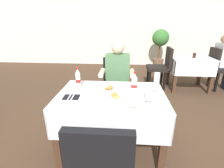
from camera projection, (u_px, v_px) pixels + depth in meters
The scene contains 20 objects.
ground_plane at pixel (114, 144), 2.18m from camera, with size 11.00×11.00×0.00m, color #473323.
back_wall at pixel (122, 22), 5.72m from camera, with size 11.00×0.12×2.98m, color silver.
main_dining_table at pixel (111, 107), 1.92m from camera, with size 1.21×0.82×0.76m.
chair_far_diner_seat at pixel (115, 85), 2.68m from camera, with size 0.44×0.50×0.97m.
chair_near_camera_side at pixel (103, 165), 1.19m from camera, with size 0.44×0.50×0.97m.
seated_diner_far at pixel (117, 78), 2.52m from camera, with size 0.50×0.46×1.26m.
plate_near_camera at pixel (116, 97), 1.74m from camera, with size 0.22×0.22×0.07m.
plate_far_diner at pixel (109, 88), 1.97m from camera, with size 0.25×0.25×0.06m.
beer_glass_left at pixel (149, 93), 1.61m from camera, with size 0.07×0.07×0.21m.
beer_glass_middle at pixel (156, 83), 1.86m from camera, with size 0.07×0.07×0.23m.
beer_glass_right at pixel (134, 99), 1.50m from camera, with size 0.07×0.07×0.20m.
cola_bottle_primary at pixel (134, 83), 1.87m from camera, with size 0.07×0.07×0.24m.
cola_bottle_secondary at pixel (78, 79), 2.01m from camera, with size 0.06×0.06×0.25m.
napkin_cutlery_set at pixel (71, 97), 1.77m from camera, with size 0.18×0.19×0.01m.
background_dining_table at pixel (190, 66), 3.80m from camera, with size 0.90×0.72×0.76m.
background_chair_left at pixel (161, 65), 3.85m from camera, with size 0.50×0.44×0.97m.
background_chair_right at pixel (219, 67), 3.76m from camera, with size 0.50×0.44×0.97m.
background_patron at pixel (223, 60), 3.70m from camera, with size 0.46×0.50×1.26m.
background_table_tumbler at pixel (194, 55), 3.64m from camera, with size 0.06×0.06×0.11m, color black.
potted_plant_corner at pixel (160, 44), 5.21m from camera, with size 0.52×0.52×1.30m.
Camera 1 is at (0.11, -1.74, 1.53)m, focal length 26.36 mm.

